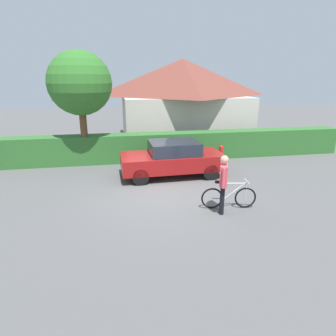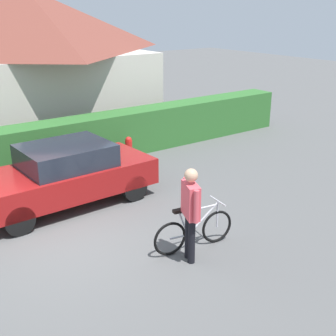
{
  "view_description": "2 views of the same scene",
  "coord_description": "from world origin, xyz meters",
  "views": [
    {
      "loc": [
        -1.42,
        -9.05,
        3.77
      ],
      "look_at": [
        0.19,
        -0.25,
        0.96
      ],
      "focal_mm": 30.68,
      "sensor_mm": 36.0,
      "label": 1
    },
    {
      "loc": [
        -2.96,
        -7.26,
        4.29
      ],
      "look_at": [
        2.29,
        -0.09,
        1.06
      ],
      "focal_mm": 48.15,
      "sensor_mm": 36.0,
      "label": 2
    }
  ],
  "objects": [
    {
      "name": "ground_plane",
      "position": [
        0.0,
        0.0,
        0.0
      ],
      "size": [
        60.0,
        60.0,
        0.0
      ],
      "primitive_type": "plane",
      "color": "#525252"
    },
    {
      "name": "parked_car_near",
      "position": [
        0.73,
        1.69,
        0.73
      ],
      "size": [
        4.05,
        1.84,
        1.4
      ],
      "color": "maroon",
      "rests_on": "ground"
    },
    {
      "name": "tree_kerbside",
      "position": [
        -2.8,
        3.89,
        3.53
      ],
      "size": [
        2.66,
        2.66,
        4.89
      ],
      "color": "brown",
      "rests_on": "ground"
    },
    {
      "name": "bicycle",
      "position": [
        1.8,
        -1.57,
        0.37
      ],
      "size": [
        1.65,
        0.5,
        0.87
      ],
      "color": "black",
      "rests_on": "ground"
    },
    {
      "name": "fire_hydrant",
      "position": [
        3.32,
        3.2,
        0.41
      ],
      "size": [
        0.2,
        0.2,
        0.81
      ],
      "color": "red",
      "rests_on": "ground"
    },
    {
      "name": "hedge_row",
      "position": [
        0.0,
        4.16,
        0.64
      ],
      "size": [
        19.56,
        0.9,
        1.29
      ],
      "primitive_type": "cube",
      "color": "#2E652B",
      "rests_on": "ground"
    },
    {
      "name": "house_distant",
      "position": [
        2.73,
        8.69,
        2.5
      ],
      "size": [
        7.59,
        6.22,
        4.87
      ],
      "color": "beige",
      "rests_on": "ground"
    },
    {
      "name": "person_rider",
      "position": [
        1.49,
        -1.84,
        1.02
      ],
      "size": [
        0.37,
        0.65,
        1.73
      ],
      "color": "black",
      "rests_on": "ground"
    }
  ]
}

